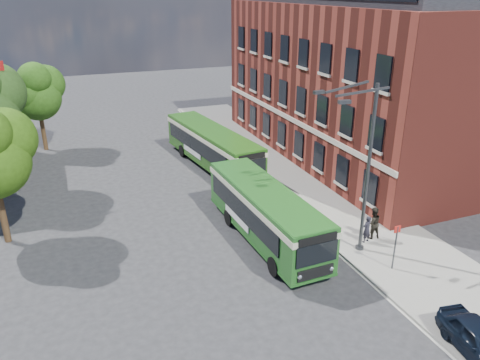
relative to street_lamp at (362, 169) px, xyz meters
name	(u,v)px	position (x,y,z in m)	size (l,w,h in m)	color
ground	(255,251)	(-4.84, 2.00, -4.79)	(120.00, 120.00, 0.00)	#27272A
pavement	(300,179)	(2.16, 10.00, -4.72)	(6.00, 48.00, 0.15)	gray
kerb_line	(262,186)	(-0.89, 10.00, -4.79)	(0.12, 48.00, 0.01)	beige
brick_office	(358,70)	(9.16, 14.00, 2.18)	(12.10, 26.00, 14.20)	maroon
flagpole	(0,124)	(-17.29, 15.00, 0.15)	(0.95, 0.10, 9.00)	#343639
street_lamp	(362,169)	(0.00, 0.00, 0.00)	(2.96, 2.38, 9.00)	#343639
bus_stop_sign	(395,245)	(0.76, -2.20, -3.28)	(0.35, 0.08, 2.52)	#343639
bus_front	(265,210)	(-3.84, 3.01, -2.96)	(2.99, 10.64, 3.02)	#20591D
bus_rear	(212,144)	(-2.93, 15.08, -2.96)	(4.18, 12.51, 3.02)	#215314
parked_car	(480,341)	(-0.04, -8.23, -3.99)	(1.53, 3.79, 1.29)	black
pedestrian_a	(367,229)	(1.10, 0.50, -3.86)	(0.57, 0.37, 1.56)	black
pedestrian_b	(373,223)	(1.67, 0.76, -3.72)	(0.90, 0.70, 1.84)	black
tree_right	(37,91)	(-15.10, 24.29, 0.36)	(4.50, 4.28, 7.59)	#3D2716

